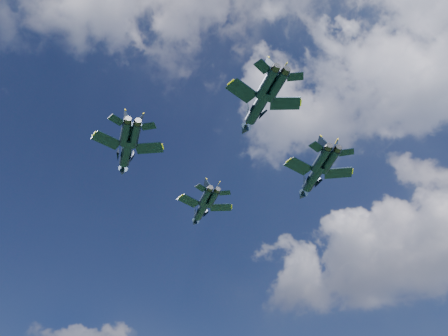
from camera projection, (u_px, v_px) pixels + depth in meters
jet_lead at (201, 210)px, 93.26m from camera, size 12.70×10.93×3.24m
jet_left at (126, 153)px, 80.27m from camera, size 13.40×12.44×3.52m
jet_right at (313, 178)px, 86.19m from camera, size 14.28×13.63×3.80m
jet_slot at (257, 108)px, 70.92m from camera, size 13.75×11.57×3.48m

